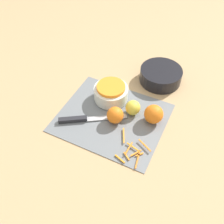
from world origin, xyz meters
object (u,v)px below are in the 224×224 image
(lemon, at_px, (133,108))
(bowl_speckled, at_px, (111,92))
(knife, at_px, (81,119))
(orange_left, at_px, (154,114))
(bowl_dark, at_px, (161,75))
(orange_right, at_px, (115,115))

(lemon, bearing_deg, bowl_speckled, 162.43)
(knife, bearing_deg, orange_left, -6.61)
(bowl_dark, distance_m, orange_left, 0.25)
(orange_left, relative_size, lemon, 1.25)
(bowl_speckled, relative_size, bowl_dark, 0.77)
(orange_left, bearing_deg, bowl_dark, 102.43)
(bowl_speckled, xyz_separation_m, orange_right, (0.07, -0.11, -0.00))
(orange_left, distance_m, lemon, 0.09)
(bowl_speckled, distance_m, bowl_dark, 0.26)
(bowl_dark, distance_m, knife, 0.43)
(bowl_dark, bearing_deg, knife, -118.82)
(orange_right, bearing_deg, orange_left, 26.45)
(bowl_dark, xyz_separation_m, lemon, (-0.03, -0.24, 0.00))
(bowl_dark, xyz_separation_m, knife, (-0.21, -0.37, -0.02))
(lemon, bearing_deg, orange_left, -1.89)
(bowl_speckled, height_order, orange_left, orange_left)
(lemon, bearing_deg, orange_right, -123.38)
(bowl_dark, xyz_separation_m, orange_right, (-0.08, -0.31, 0.01))
(bowl_speckled, xyz_separation_m, orange_left, (0.21, -0.04, 0.00))
(orange_right, bearing_deg, knife, -155.21)
(knife, relative_size, orange_left, 3.20)
(bowl_speckled, relative_size, knife, 0.60)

